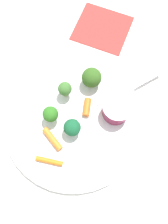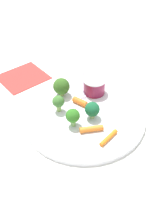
{
  "view_description": "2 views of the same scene",
  "coord_description": "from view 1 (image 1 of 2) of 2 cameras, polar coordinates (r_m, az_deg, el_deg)",
  "views": [
    {
      "loc": [
        -0.16,
        -0.04,
        0.54
      ],
      "look_at": [
        0.02,
        -0.02,
        0.02
      ],
      "focal_mm": 41.05,
      "sensor_mm": 36.0,
      "label": 1
    },
    {
      "loc": [
        -0.27,
        0.39,
        0.45
      ],
      "look_at": [
        -0.0,
        0.01,
        0.03
      ],
      "focal_mm": 41.72,
      "sensor_mm": 36.0,
      "label": 2
    }
  ],
  "objects": [
    {
      "name": "broccoli_floret_3",
      "position": [
        0.52,
        -2.26,
        -3.53
      ],
      "size": [
        0.04,
        0.04,
        0.04
      ],
      "color": "#80A973",
      "rests_on": "plate"
    },
    {
      "name": "sauce_cup",
      "position": [
        0.54,
        7.22,
        0.53
      ],
      "size": [
        0.06,
        0.06,
        0.04
      ],
      "color": "maroon",
      "rests_on": "plate"
    },
    {
      "name": "broccoli_floret_0",
      "position": [
        0.53,
        -7.51,
        -0.84
      ],
      "size": [
        0.03,
        0.03,
        0.05
      ],
      "color": "#7FBB69",
      "rests_on": "plate"
    },
    {
      "name": "ground_plane",
      "position": [
        0.57,
        -2.21,
        -2.33
      ],
      "size": [
        2.4,
        2.4,
        0.0
      ],
      "primitive_type": "plane",
      "color": "silver"
    },
    {
      "name": "carrot_stick_1",
      "position": [
        0.56,
        0.66,
        1.09
      ],
      "size": [
        0.04,
        0.02,
        0.02
      ],
      "primitive_type": "cylinder",
      "rotation": [
        1.57,
        0.0,
        1.55
      ],
      "color": "orange",
      "rests_on": "plate"
    },
    {
      "name": "plate",
      "position": [
        0.56,
        -2.23,
        -2.15
      ],
      "size": [
        0.3,
        0.3,
        0.01
      ],
      "primitive_type": "cylinder",
      "color": "white",
      "rests_on": "ground_plane"
    },
    {
      "name": "carrot_stick_0",
      "position": [
        0.54,
        -7.05,
        -5.99
      ],
      "size": [
        0.05,
        0.05,
        0.01
      ],
      "primitive_type": "cylinder",
      "rotation": [
        1.57,
        0.0,
        2.35
      ],
      "color": "orange",
      "rests_on": "plate"
    },
    {
      "name": "broccoli_floret_1",
      "position": [
        0.55,
        -4.28,
        5.12
      ],
      "size": [
        0.03,
        0.03,
        0.04
      ],
      "color": "#8EB15D",
      "rests_on": "plate"
    },
    {
      "name": "broccoli_floret_2",
      "position": [
        0.56,
        1.71,
        7.66
      ],
      "size": [
        0.04,
        0.04,
        0.05
      ],
      "color": "#89AF5C",
      "rests_on": "plate"
    },
    {
      "name": "carrot_stick_2",
      "position": [
        0.53,
        -7.74,
        -10.78
      ],
      "size": [
        0.02,
        0.06,
        0.01
      ],
      "primitive_type": "cylinder",
      "rotation": [
        1.57,
        0.0,
        6.18
      ],
      "color": "orange",
      "rests_on": "plate"
    },
    {
      "name": "fork",
      "position": [
        0.59,
        9.99,
        4.81
      ],
      "size": [
        0.11,
        0.14,
        0.0
      ],
      "color": "#AFABC1",
      "rests_on": "plate"
    },
    {
      "name": "napkin",
      "position": [
        0.68,
        4.08,
        18.15
      ],
      "size": [
        0.15,
        0.16,
        0.0
      ],
      "primitive_type": "cube",
      "rotation": [
        0.0,
        0.0,
        -0.27
      ],
      "color": "#AD3531",
      "rests_on": "ground_plane"
    }
  ]
}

